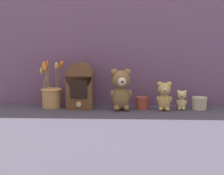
{
  "coord_description": "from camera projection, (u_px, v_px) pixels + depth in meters",
  "views": [
    {
      "loc": [
        0.09,
        -1.95,
        0.38
      ],
      "look_at": [
        0.0,
        0.02,
        0.13
      ],
      "focal_mm": 55.0,
      "sensor_mm": 36.0,
      "label": 1
    }
  ],
  "objects": [
    {
      "name": "ground_plane",
      "position": [
        112.0,
        109.0,
        1.98
      ],
      "size": [
        4.0,
        4.0,
        0.0
      ],
      "primitive_type": "plane",
      "color": "#3D3847"
    },
    {
      "name": "backdrop_wall",
      "position": [
        113.0,
        42.0,
        2.1
      ],
      "size": [
        1.51,
        0.02,
        0.78
      ],
      "color": "#704C70",
      "rests_on": "ground"
    },
    {
      "name": "teddy_bear_large",
      "position": [
        121.0,
        89.0,
        1.95
      ],
      "size": [
        0.13,
        0.12,
        0.24
      ],
      "color": "olive",
      "rests_on": "ground"
    },
    {
      "name": "teddy_bear_medium",
      "position": [
        164.0,
        95.0,
        1.95
      ],
      "size": [
        0.09,
        0.08,
        0.17
      ],
      "color": "tan",
      "rests_on": "ground"
    },
    {
      "name": "teddy_bear_small",
      "position": [
        182.0,
        100.0,
        1.97
      ],
      "size": [
        0.06,
        0.06,
        0.11
      ],
      "color": "#DBBC84",
      "rests_on": "ground"
    },
    {
      "name": "flower_vase",
      "position": [
        52.0,
        95.0,
        2.04
      ],
      "size": [
        0.15,
        0.13,
        0.28
      ],
      "color": "tan",
      "rests_on": "ground"
    },
    {
      "name": "vintage_radio",
      "position": [
        80.0,
        85.0,
        2.01
      ],
      "size": [
        0.16,
        0.13,
        0.27
      ],
      "color": "brown",
      "rests_on": "ground"
    },
    {
      "name": "decorative_tin_tall",
      "position": [
        199.0,
        103.0,
        1.98
      ],
      "size": [
        0.09,
        0.09,
        0.07
      ],
      "color": "beige",
      "rests_on": "ground"
    },
    {
      "name": "decorative_tin_short",
      "position": [
        142.0,
        103.0,
        2.0
      ],
      "size": [
        0.08,
        0.08,
        0.07
      ],
      "color": "#993D33",
      "rests_on": "ground"
    }
  ]
}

